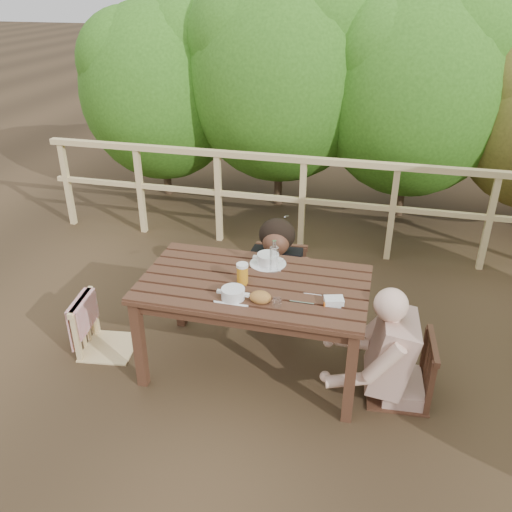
% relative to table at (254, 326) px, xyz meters
% --- Properties ---
extents(ground, '(60.00, 60.00, 0.00)m').
position_rel_table_xyz_m(ground, '(0.00, 0.00, -0.36)').
color(ground, '#473420').
rests_on(ground, ground).
extents(table, '(1.55, 0.87, 0.72)m').
position_rel_table_xyz_m(table, '(0.00, 0.00, 0.00)').
color(table, '#3D2417').
rests_on(table, ground).
extents(chair_left, '(0.46, 0.46, 0.82)m').
position_rel_table_xyz_m(chair_left, '(-1.15, -0.06, 0.05)').
color(chair_left, '#D9BB7F').
rests_on(chair_left, ground).
extents(chair_far, '(0.49, 0.49, 0.92)m').
position_rel_table_xyz_m(chair_far, '(-0.01, 0.89, 0.10)').
color(chair_far, '#3D2417').
rests_on(chair_far, ground).
extents(chair_right, '(0.46, 0.46, 0.86)m').
position_rel_table_xyz_m(chair_right, '(1.03, -0.04, 0.07)').
color(chair_right, '#3D2417').
rests_on(chair_right, ground).
extents(woman, '(0.58, 0.69, 1.33)m').
position_rel_table_xyz_m(woman, '(-0.01, 0.91, 0.30)').
color(woman, black).
rests_on(woman, ground).
extents(diner_right, '(0.71, 0.59, 1.36)m').
position_rel_table_xyz_m(diner_right, '(1.06, -0.04, 0.32)').
color(diner_right, tan).
rests_on(diner_right, ground).
extents(railing, '(5.60, 0.10, 1.01)m').
position_rel_table_xyz_m(railing, '(0.00, 2.00, 0.15)').
color(railing, '#D9BB7F').
rests_on(railing, ground).
extents(hedge_row, '(6.60, 1.60, 3.80)m').
position_rel_table_xyz_m(hedge_row, '(0.40, 3.20, 1.54)').
color(hedge_row, '#2F6218').
rests_on(hedge_row, ground).
extents(soup_near, '(0.26, 0.26, 0.09)m').
position_rel_table_xyz_m(soup_near, '(-0.08, -0.24, 0.40)').
color(soup_near, silver).
rests_on(soup_near, table).
extents(soup_far, '(0.27, 0.27, 0.09)m').
position_rel_table_xyz_m(soup_far, '(0.03, 0.27, 0.40)').
color(soup_far, white).
rests_on(soup_far, table).
extents(bread_roll, '(0.14, 0.11, 0.08)m').
position_rel_table_xyz_m(bread_roll, '(0.10, -0.23, 0.40)').
color(bread_roll, '#A2752D').
rests_on(bread_roll, table).
extents(beer_glass, '(0.08, 0.08, 0.16)m').
position_rel_table_xyz_m(beer_glass, '(-0.07, -0.03, 0.44)').
color(beer_glass, gold).
rests_on(beer_glass, table).
extents(bottle, '(0.06, 0.06, 0.26)m').
position_rel_table_xyz_m(bottle, '(0.10, 0.16, 0.49)').
color(bottle, silver).
rests_on(bottle, table).
extents(tumbler, '(0.06, 0.06, 0.07)m').
position_rel_table_xyz_m(tumbler, '(0.22, -0.27, 0.39)').
color(tumbler, silver).
rests_on(tumbler, table).
extents(butter_tub, '(0.14, 0.12, 0.05)m').
position_rel_table_xyz_m(butter_tub, '(0.56, -0.15, 0.38)').
color(butter_tub, silver).
rests_on(butter_tub, table).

